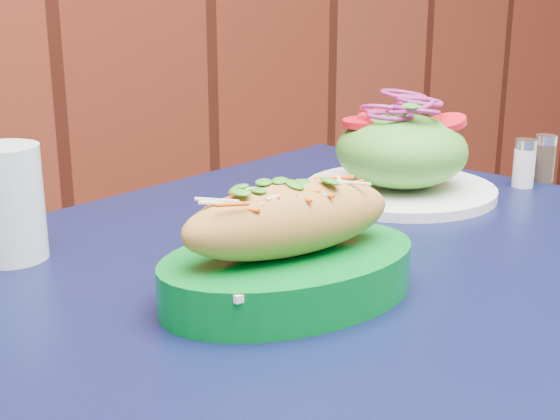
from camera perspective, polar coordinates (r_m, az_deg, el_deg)
cafe_table at (r=0.77m, az=7.87°, el=-10.34°), size 0.93×0.93×0.75m
banh_mi_basket at (r=0.65m, az=0.68°, el=-3.00°), size 0.25×0.18×0.11m
salad_plate at (r=0.97m, az=8.84°, el=3.86°), size 0.24×0.24×0.13m
water_glass at (r=0.78m, az=-19.32°, el=0.48°), size 0.07×0.07×0.11m
salt_shaker at (r=1.05m, az=17.43°, el=3.29°), size 0.03×0.03×0.06m
pepper_shaker at (r=1.09m, az=18.78°, el=3.60°), size 0.03×0.03×0.06m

